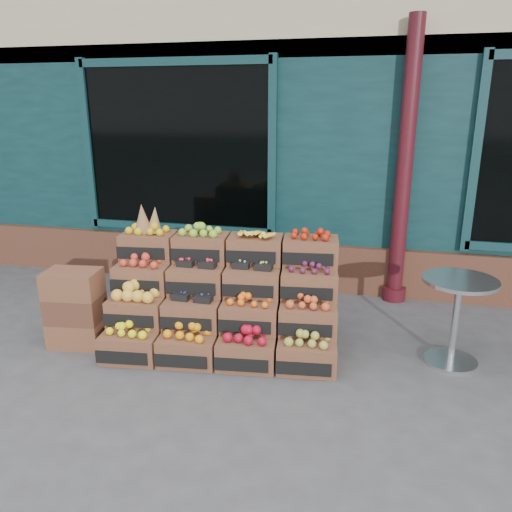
# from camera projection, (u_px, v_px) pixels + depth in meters

# --- Properties ---
(ground) EXTENTS (60.00, 60.00, 0.00)m
(ground) POSITION_uv_depth(u_px,v_px,m) (259.00, 370.00, 4.47)
(ground) COLOR #464649
(ground) RESTS_ON ground
(shop_facade) EXTENTS (12.00, 6.24, 4.80)m
(shop_facade) POSITION_uv_depth(u_px,v_px,m) (329.00, 97.00, 8.52)
(shop_facade) COLOR #0E2E31
(shop_facade) RESTS_ON ground
(crate_display) EXTENTS (2.26, 1.30, 1.35)m
(crate_display) POSITION_uv_depth(u_px,v_px,m) (224.00, 304.00, 4.88)
(crate_display) COLOR brown
(crate_display) RESTS_ON ground
(spare_crates) EXTENTS (0.55, 0.42, 0.76)m
(spare_crates) POSITION_uv_depth(u_px,v_px,m) (75.00, 308.00, 4.86)
(spare_crates) COLOR brown
(spare_crates) RESTS_ON ground
(bistro_table) EXTENTS (0.65, 0.65, 0.82)m
(bistro_table) POSITION_uv_depth(u_px,v_px,m) (456.00, 311.00, 4.46)
(bistro_table) COLOR silver
(bistro_table) RESTS_ON ground
(shopkeeper) EXTENTS (0.74, 0.60, 1.76)m
(shopkeeper) POSITION_uv_depth(u_px,v_px,m) (192.00, 206.00, 7.17)
(shopkeeper) COLOR #17501D
(shopkeeper) RESTS_ON ground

